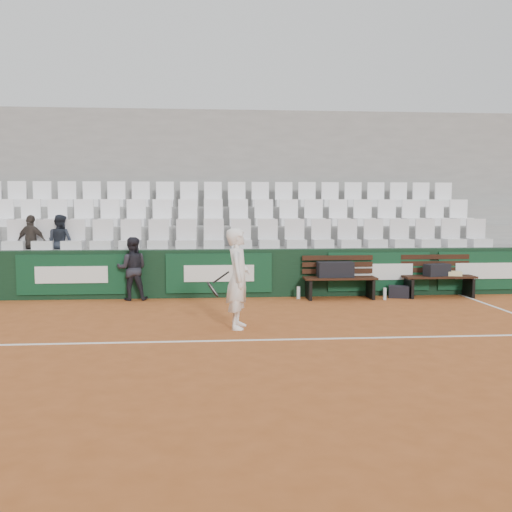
% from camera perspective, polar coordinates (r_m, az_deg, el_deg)
% --- Properties ---
extents(ground, '(80.00, 80.00, 0.00)m').
position_cam_1_polar(ground, '(8.21, -1.82, -8.46)').
color(ground, '#A45325').
rests_on(ground, ground).
extents(court_baseline, '(18.00, 0.06, 0.01)m').
position_cam_1_polar(court_baseline, '(8.21, -1.82, -8.43)').
color(court_baseline, white).
rests_on(court_baseline, ground).
extents(back_barrier, '(18.00, 0.34, 1.00)m').
position_cam_1_polar(back_barrier, '(12.06, -2.45, -1.72)').
color(back_barrier, black).
rests_on(back_barrier, ground).
extents(grandstand_tier_front, '(18.00, 0.95, 1.00)m').
position_cam_1_polar(grandstand_tier_front, '(12.68, -2.87, -1.39)').
color(grandstand_tier_front, gray).
rests_on(grandstand_tier_front, ground).
extents(grandstand_tier_mid, '(18.00, 0.95, 1.45)m').
position_cam_1_polar(grandstand_tier_mid, '(13.61, -3.00, -0.01)').
color(grandstand_tier_mid, '#989895').
rests_on(grandstand_tier_mid, ground).
extents(grandstand_tier_back, '(18.00, 0.95, 1.90)m').
position_cam_1_polar(grandstand_tier_back, '(14.54, -3.11, 1.20)').
color(grandstand_tier_back, gray).
rests_on(grandstand_tier_back, ground).
extents(grandstand_rear_wall, '(18.00, 0.30, 4.40)m').
position_cam_1_polar(grandstand_rear_wall, '(15.13, -3.20, 6.09)').
color(grandstand_rear_wall, gray).
rests_on(grandstand_rear_wall, ground).
extents(seat_row_front, '(11.90, 0.44, 0.63)m').
position_cam_1_polar(seat_row_front, '(12.45, -2.86, 2.25)').
color(seat_row_front, silver).
rests_on(seat_row_front, grandstand_tier_front).
extents(seat_row_mid, '(11.90, 0.44, 0.63)m').
position_cam_1_polar(seat_row_mid, '(13.38, -3.00, 4.37)').
color(seat_row_mid, white).
rests_on(seat_row_mid, grandstand_tier_mid).
extents(seat_row_back, '(11.90, 0.44, 0.63)m').
position_cam_1_polar(seat_row_back, '(14.33, -3.12, 6.21)').
color(seat_row_back, white).
rests_on(seat_row_back, grandstand_tier_back).
extents(bench_left, '(1.50, 0.56, 0.45)m').
position_cam_1_polar(bench_left, '(11.93, 8.37, -3.17)').
color(bench_left, '#331A0F').
rests_on(bench_left, ground).
extents(bench_right, '(1.50, 0.56, 0.45)m').
position_cam_1_polar(bench_right, '(12.63, 17.81, -2.91)').
color(bench_right, black).
rests_on(bench_right, ground).
extents(sports_bag_left, '(0.74, 0.32, 0.31)m').
position_cam_1_polar(sports_bag_left, '(11.89, 7.93, -1.34)').
color(sports_bag_left, black).
rests_on(sports_bag_left, bench_left).
extents(sports_bag_right, '(0.59, 0.41, 0.25)m').
position_cam_1_polar(sports_bag_right, '(12.56, 17.65, -1.34)').
color(sports_bag_right, black).
rests_on(sports_bag_right, bench_right).
extents(towel, '(0.38, 0.32, 0.09)m').
position_cam_1_polar(towel, '(12.74, 19.14, -1.66)').
color(towel, beige).
rests_on(towel, bench_right).
extents(sports_bag_ground, '(0.47, 0.35, 0.25)m').
position_cam_1_polar(sports_bag_ground, '(12.32, 14.08, -3.48)').
color(sports_bag_ground, black).
rests_on(sports_bag_ground, ground).
extents(water_bottle_near, '(0.07, 0.07, 0.26)m').
position_cam_1_polar(water_bottle_near, '(11.83, 4.26, -3.68)').
color(water_bottle_near, silver).
rests_on(water_bottle_near, ground).
extents(water_bottle_far, '(0.07, 0.07, 0.25)m').
position_cam_1_polar(water_bottle_far, '(11.97, 12.75, -3.70)').
color(water_bottle_far, silver).
rests_on(water_bottle_far, ground).
extents(tennis_player, '(0.73, 0.62, 1.58)m').
position_cam_1_polar(tennis_player, '(8.90, -1.80, -2.26)').
color(tennis_player, white).
rests_on(tennis_player, ground).
extents(ball_kid, '(0.65, 0.52, 1.29)m').
position_cam_1_polar(ball_kid, '(11.86, -12.29, -1.24)').
color(ball_kid, black).
rests_on(ball_kid, ground).
extents(spectator_b, '(0.74, 0.48, 1.18)m').
position_cam_1_polar(spectator_b, '(13.04, -21.58, 3.24)').
color(spectator_b, '#352F2B').
rests_on(spectator_b, grandstand_tier_front).
extents(spectator_c, '(0.71, 0.64, 1.18)m').
position_cam_1_polar(spectator_c, '(12.88, -19.05, 3.31)').
color(spectator_c, '#1E242E').
rests_on(spectator_c, grandstand_tier_front).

